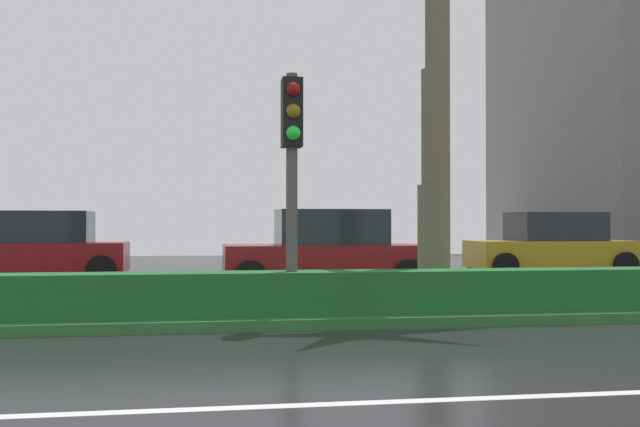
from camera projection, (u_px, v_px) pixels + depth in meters
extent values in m
cylinder|color=brown|center=(434.00, 243.00, 12.32)|extent=(0.53, 0.53, 1.90)
cylinder|color=brown|center=(436.00, 127.00, 12.37)|extent=(0.47, 0.47, 1.90)
cylinder|color=brown|center=(437.00, 13.00, 12.41)|extent=(0.41, 0.41, 1.90)
cylinder|color=#4C4C47|center=(292.00, 194.00, 10.50)|extent=(0.16, 0.16, 3.36)
cube|color=black|center=(292.00, 113.00, 10.52)|extent=(0.28, 0.32, 0.96)
sphere|color=maroon|center=(293.00, 89.00, 10.35)|extent=(0.20, 0.20, 0.20)
sphere|color=#7F600F|center=(293.00, 111.00, 10.35)|extent=(0.20, 0.20, 0.20)
sphere|color=#1EEA3F|center=(293.00, 133.00, 10.35)|extent=(0.20, 0.20, 0.20)
cube|color=maroon|center=(35.00, 257.00, 18.19)|extent=(4.30, 1.76, 0.72)
cube|color=#1E2328|center=(42.00, 227.00, 18.22)|extent=(2.30, 1.58, 0.76)
cylinder|color=black|center=(101.00, 270.00, 17.56)|extent=(0.68, 0.22, 0.68)
cylinder|color=black|center=(110.00, 266.00, 19.33)|extent=(0.68, 0.22, 0.68)
cube|color=maroon|center=(324.00, 261.00, 16.34)|extent=(4.30, 1.76, 0.72)
cube|color=#1E2328|center=(331.00, 227.00, 16.37)|extent=(2.30, 1.58, 0.76)
cylinder|color=black|center=(250.00, 277.00, 15.18)|extent=(0.68, 0.22, 0.68)
cylinder|color=black|center=(245.00, 271.00, 16.96)|extent=(0.68, 0.22, 0.68)
cylinder|color=black|center=(409.00, 275.00, 15.71)|extent=(0.68, 0.22, 0.68)
cylinder|color=black|center=(388.00, 270.00, 17.48)|extent=(0.68, 0.22, 0.68)
cube|color=#B28C1E|center=(550.00, 254.00, 20.27)|extent=(4.30, 1.76, 0.72)
cube|color=#1E2328|center=(555.00, 226.00, 20.30)|extent=(2.30, 1.58, 0.76)
cylinder|color=black|center=(505.00, 266.00, 19.11)|extent=(0.68, 0.22, 0.68)
cylinder|color=black|center=(479.00, 262.00, 20.89)|extent=(0.68, 0.22, 0.68)
cylinder|color=black|center=(625.00, 265.00, 19.64)|extent=(0.68, 0.22, 0.68)
cylinder|color=black|center=(590.00, 262.00, 21.42)|extent=(0.68, 0.22, 0.68)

